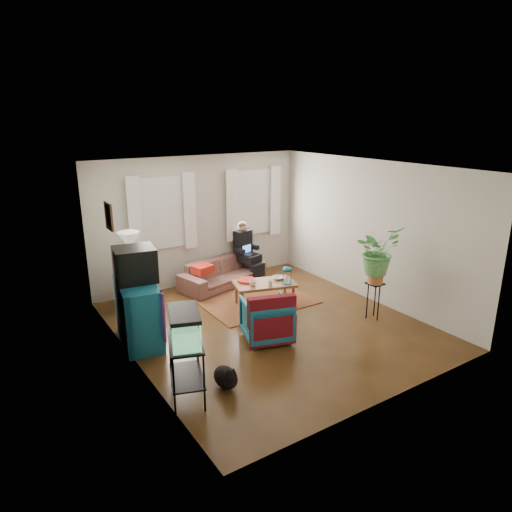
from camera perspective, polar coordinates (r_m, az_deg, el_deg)
floor at (r=7.67m, az=1.64°, el=-8.63°), size 4.50×5.00×0.01m
ceiling at (r=6.94m, az=1.83°, el=11.08°), size 4.50×5.00×0.01m
wall_back at (r=9.30m, az=-7.07°, el=4.39°), size 4.50×0.01×2.60m
wall_front at (r=5.45m, az=16.89°, el=-5.56°), size 4.50×0.01×2.60m
wall_left at (r=6.26m, az=-15.51°, el=-2.46°), size 0.01×5.00×2.60m
wall_right at (r=8.63m, az=14.14°, el=3.00°), size 0.01×5.00×2.60m
window_left at (r=8.92m, az=-11.71°, el=5.26°), size 1.08×0.04×1.38m
window_right at (r=9.82m, az=-0.47°, el=6.70°), size 1.08×0.04×1.38m
curtains_left at (r=8.84m, az=-11.51°, el=5.17°), size 1.36×0.06×1.50m
curtains_right at (r=9.76m, az=-0.22°, el=6.62°), size 1.36×0.06×1.50m
picture_frame at (r=6.89m, az=-17.85°, el=4.74°), size 0.04×0.32×0.40m
area_rug at (r=8.65m, az=-0.17°, el=-5.47°), size 2.00×1.60×0.01m
sofa at (r=9.28m, az=-4.15°, el=-1.56°), size 1.97×1.15×0.73m
seated_person at (r=9.66m, az=-1.27°, el=0.43°), size 0.59×0.66×1.11m
side_table at (r=8.45m, az=-15.14°, el=-3.98°), size 0.59×0.59×0.75m
table_lamp at (r=8.23m, az=-15.51°, el=0.52°), size 0.45×0.45×0.68m
dresser at (r=7.16m, az=-14.48°, el=-6.91°), size 0.69×1.14×0.96m
crt_tv at (r=7.00m, az=-14.92°, el=-1.02°), size 0.66×0.62×0.51m
aquarium_stand at (r=5.74m, az=-8.67°, el=-13.98°), size 0.59×0.78×0.77m
aquarium at (r=5.46m, az=-8.95°, el=-8.69°), size 0.53×0.71×0.41m
black_cat at (r=6.00m, az=-3.82°, el=-14.63°), size 0.33×0.45×0.35m
armchair at (r=7.08m, az=1.31°, el=-7.68°), size 0.87×0.84×0.72m
serape_throw at (r=6.78m, az=2.02°, el=-7.47°), size 0.74×0.37×0.59m
coffee_table at (r=8.32m, az=1.07°, el=-4.78°), size 1.21×0.88×0.45m
cup_a at (r=8.07m, az=-0.40°, el=-3.42°), size 0.15×0.15×0.10m
cup_b at (r=8.08m, az=1.78°, el=-3.42°), size 0.12×0.12×0.09m
bowl at (r=8.41m, az=2.81°, el=-2.74°), size 0.27×0.27×0.05m
snack_tray at (r=8.29m, az=-1.18°, el=-3.06°), size 0.42×0.42×0.04m
birdcage at (r=8.17m, az=3.90°, el=-2.39°), size 0.22×0.22×0.32m
plant_stand at (r=8.04m, az=14.49°, el=-5.43°), size 0.28×0.28×0.64m
potted_plant at (r=7.79m, az=14.90°, el=-0.23°), size 0.75×0.65×0.81m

